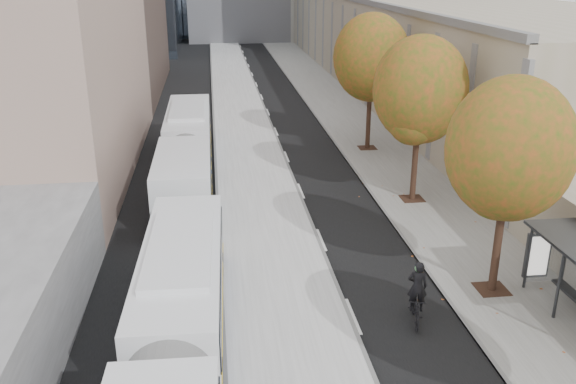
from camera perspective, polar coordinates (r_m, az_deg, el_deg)
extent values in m
cube|color=#B0B0B0|center=(41.48, -4.05, 5.32)|extent=(4.25, 150.00, 0.15)
cube|color=gray|center=(42.65, 6.79, 5.60)|extent=(4.75, 150.00, 0.08)
cube|color=tan|center=(72.58, 10.42, 14.70)|extent=(18.00, 92.00, 8.00)
cylinder|color=#2E2017|center=(22.34, 18.97, -4.97)|extent=(0.28, 0.28, 3.24)
sphere|color=#285C14|center=(21.13, 20.07, 3.81)|extent=(4.20, 4.20, 4.20)
cylinder|color=#2E2017|center=(30.05, 11.75, 2.38)|extent=(0.28, 0.28, 3.38)
sphere|color=#285C14|center=(29.14, 12.28, 9.33)|extent=(4.40, 4.40, 4.40)
cylinder|color=#2E2017|center=(38.32, 7.54, 6.64)|extent=(0.28, 0.28, 3.51)
sphere|color=#285C14|center=(37.60, 7.82, 12.36)|extent=(4.60, 4.60, 4.60)
cube|color=white|center=(16.42, -10.64, -15.27)|extent=(2.85, 16.62, 2.76)
cube|color=black|center=(16.13, -10.76, -13.81)|extent=(2.89, 15.96, 0.96)
cube|color=white|center=(33.23, -9.41, 3.67)|extent=(2.49, 17.19, 2.86)
cube|color=black|center=(33.08, -9.46, 4.54)|extent=(2.55, 16.50, 0.99)
cube|color=#006326|center=(25.28, -9.94, -2.62)|extent=(1.81, 0.06, 1.11)
imported|color=black|center=(20.35, 11.85, -10.62)|extent=(0.83, 1.77, 1.03)
imported|color=black|center=(19.95, 12.02, -8.62)|extent=(0.70, 0.54, 1.72)
sphere|color=#519453|center=(19.65, 12.15, -6.97)|extent=(0.27, 0.27, 0.27)
imported|color=white|center=(46.79, -9.07, 7.59)|extent=(2.16, 4.03, 1.30)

